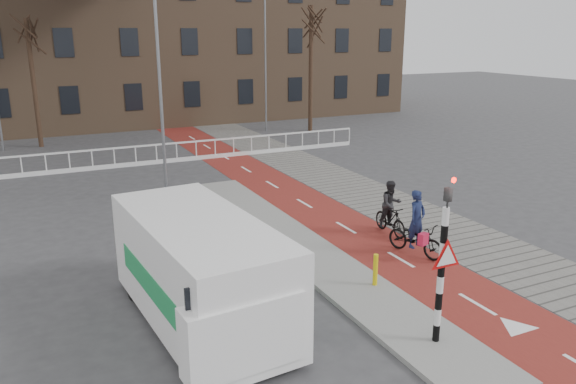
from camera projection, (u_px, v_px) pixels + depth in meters
name	position (u px, v px, depth m)	size (l,w,h in m)	color
ground	(400.00, 300.00, 13.60)	(120.00, 120.00, 0.00)	#38383A
bike_lane	(282.00, 190.00, 22.89)	(2.50, 60.00, 0.01)	maroon
sidewalk	(341.00, 183.00, 24.06)	(3.00, 60.00, 0.01)	slate
curb_island	(300.00, 247.00, 16.76)	(1.80, 16.00, 0.12)	gray
traffic_signal	(443.00, 257.00, 11.05)	(0.80, 0.80, 3.68)	black
bollard	(375.00, 270.00, 14.02)	(0.12, 0.12, 0.82)	#D9C00C
cyclist_near	(416.00, 233.00, 16.16)	(1.16, 1.95, 1.93)	black
cyclist_far	(391.00, 212.00, 17.78)	(0.75, 1.62, 1.76)	black
van	(200.00, 270.00, 12.18)	(2.71, 5.81, 2.43)	white
railing	(93.00, 164.00, 26.17)	(28.00, 0.10, 0.99)	silver
townhouse_row	(84.00, 7.00, 37.93)	(46.00, 10.00, 15.90)	#7F6047
tree_mid	(34.00, 84.00, 30.62)	(0.25, 0.25, 6.93)	black
tree_right	(311.00, 70.00, 35.61)	(0.27, 0.27, 7.81)	black
streetlight_near	(160.00, 82.00, 20.49)	(0.12, 0.12, 8.96)	slate
streetlight_right	(265.00, 62.00, 35.54)	(0.12, 0.12, 8.77)	slate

